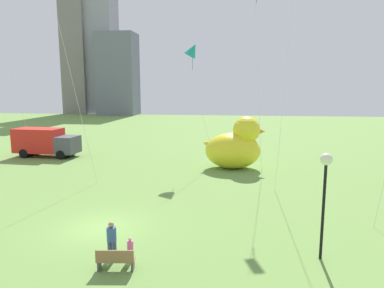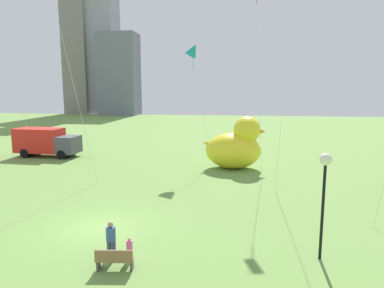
{
  "view_description": "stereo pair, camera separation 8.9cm",
  "coord_description": "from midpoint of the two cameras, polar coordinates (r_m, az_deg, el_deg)",
  "views": [
    {
      "loc": [
        6.58,
        -16.25,
        7.05
      ],
      "look_at": [
        3.99,
        5.04,
        3.53
      ],
      "focal_mm": 33.21,
      "sensor_mm": 36.0,
      "label": 1
    },
    {
      "loc": [
        6.67,
        -16.24,
        7.05
      ],
      "look_at": [
        3.99,
        5.04,
        3.53
      ],
      "focal_mm": 33.21,
      "sensor_mm": 36.0,
      "label": 2
    }
  ],
  "objects": [
    {
      "name": "ground_plane",
      "position": [
        18.91,
        -14.49,
        -12.89
      ],
      "size": [
        140.0,
        140.0,
        0.0
      ],
      "primitive_type": "plane",
      "color": "#6B9445"
    },
    {
      "name": "person_child",
      "position": [
        15.22,
        -10.05,
        -16.12
      ],
      "size": [
        0.24,
        0.24,
        0.99
      ],
      "color": "silver",
      "rests_on": "ground"
    },
    {
      "name": "kite_teal",
      "position": [
        31.88,
        0.01,
        14.83
      ],
      "size": [
        2.92,
        2.76,
        10.89
      ],
      "color": "silver",
      "rests_on": "ground"
    },
    {
      "name": "box_truck",
      "position": [
        38.57,
        -22.58,
        0.25
      ],
      "size": [
        6.5,
        2.69,
        2.85
      ],
      "color": "red",
      "rests_on": "ground"
    },
    {
      "name": "giant_inflatable_duck",
      "position": [
        30.67,
        6.85,
        -0.38
      ],
      "size": [
        5.45,
        3.5,
        4.52
      ],
      "color": "yellow",
      "rests_on": "ground"
    },
    {
      "name": "park_bench",
      "position": [
        14.62,
        -12.38,
        -17.67
      ],
      "size": [
        1.5,
        0.61,
        0.9
      ],
      "color": "olive",
      "rests_on": "ground"
    },
    {
      "name": "person_adult",
      "position": [
        15.38,
        -12.94,
        -14.58
      ],
      "size": [
        0.39,
        0.39,
        1.6
      ],
      "color": "#38476B",
      "rests_on": "ground"
    },
    {
      "name": "city_skyline",
      "position": [
        95.91,
        -14.8,
        14.54
      ],
      "size": [
        19.62,
        12.72,
        41.6
      ],
      "color": "gray",
      "rests_on": "ground"
    },
    {
      "name": "lamppost",
      "position": [
        15.09,
        20.46,
        -4.93
      ],
      "size": [
        0.5,
        0.5,
        4.45
      ],
      "color": "black",
      "rests_on": "ground"
    }
  ]
}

